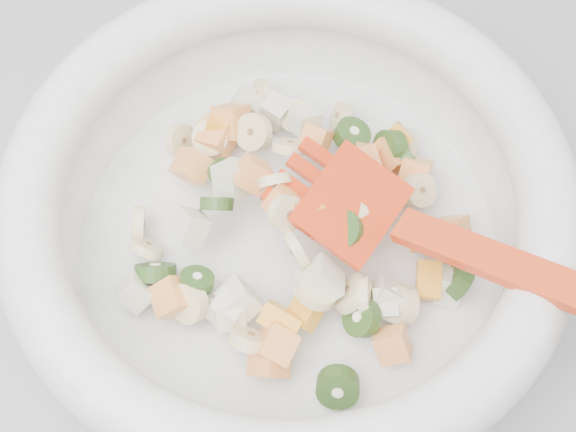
# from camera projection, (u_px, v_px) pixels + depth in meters

# --- Properties ---
(counter) EXTENTS (2.00, 0.60, 0.90)m
(counter) POSITION_uv_depth(u_px,v_px,m) (455.00, 395.00, 0.97)
(counter) COLOR #9E9FA3
(counter) RESTS_ON ground
(mixing_bowl) EXTENTS (0.45, 0.36, 0.13)m
(mixing_bowl) POSITION_uv_depth(u_px,v_px,m) (289.00, 210.00, 0.52)
(mixing_bowl) COLOR white
(mixing_bowl) RESTS_ON counter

